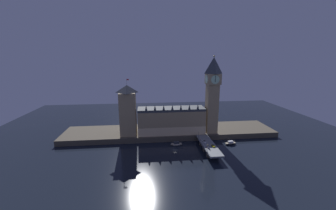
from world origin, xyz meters
The scene contains 16 objects.
ground_plane centered at (0.00, 0.00, 0.00)m, with size 400.00×400.00×0.00m, color black.
embankment centered at (0.00, 39.00, 2.68)m, with size 220.00×42.00×5.35m.
parliament_hall centered at (0.17, 30.26, 18.30)m, with size 66.85×19.91×31.12m.
clock_tower centered at (40.77, 26.99, 46.22)m, with size 13.46×13.57×77.21m.
victoria_tower centered at (-42.71, 29.27, 30.29)m, with size 15.85×15.85×55.62m.
bridge centered at (28.97, -5.00, 4.20)m, with size 11.33×46.00×6.01m.
car_northbound_lead centered at (26.48, -0.28, 6.74)m, with size 2.04×4.39×1.55m.
car_northbound_trail centered at (26.48, -10.42, 6.63)m, with size 1.90×4.21×1.33m.
car_southbound_lead centered at (31.46, -9.75, 6.68)m, with size 2.08×4.48×1.42m.
pedestrian_near_rail centered at (23.99, -14.96, 6.84)m, with size 0.38×0.38×1.58m.
pedestrian_mid_walk centered at (33.96, -7.38, 6.84)m, with size 0.38×0.38×1.58m.
pedestrian_far_rail centered at (23.99, 3.86, 6.87)m, with size 0.38×0.38×1.62m.
street_lamp_near centered at (23.59, -19.72, 10.30)m, with size 1.34×0.60×6.87m.
street_lamp_far centered at (23.59, 9.72, 10.59)m, with size 1.34×0.60×7.34m.
boat_upstream centered at (2.57, 9.60, 1.26)m, with size 10.86×4.11×3.45m.
boat_downstream centered at (53.72, 5.80, 1.30)m, with size 11.40×5.20×3.56m.
Camera 1 is at (-24.47, -168.34, 79.97)m, focal length 22.00 mm.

